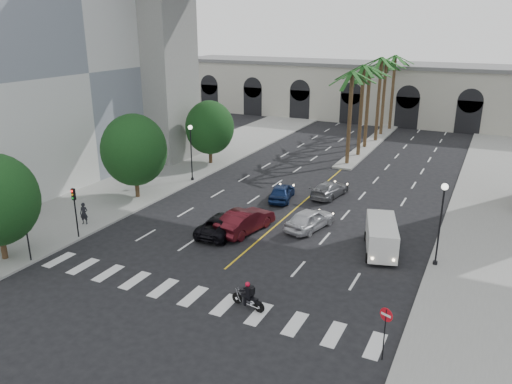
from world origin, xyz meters
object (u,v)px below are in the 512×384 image
object	(u,v)px
do_not_enter_sign	(386,323)
pedestrian_a	(84,213)
car_a	(310,219)
car_e	(282,192)
lamp_post_left_far	(191,148)
car_c	(221,225)
lamp_post_right	(441,218)
traffic_signal_far	(75,205)
traffic_signal_near	(25,225)
car_d	(330,189)
car_b	(245,221)
cargo_van	(381,236)
motorcycle_rider	(249,297)
pedestrian_b	(33,205)

from	to	relation	value
do_not_enter_sign	pedestrian_a	bearing A→B (deg)	-171.24
car_a	car_e	size ratio (longest dim) A/B	1.07
lamp_post_left_far	car_a	distance (m)	15.22
car_c	pedestrian_a	xyz separation A→B (m)	(-9.74, -3.18, 0.28)
lamp_post_right	traffic_signal_far	distance (m)	23.62
traffic_signal_near	car_d	distance (m)	23.91
car_b	pedestrian_a	distance (m)	11.88
cargo_van	car_a	bearing A→B (deg)	147.48
car_c	cargo_van	xyz separation A→B (m)	(10.79, 1.88, 0.47)
lamp_post_right	do_not_enter_sign	size ratio (longest dim) A/B	2.04
car_a	pedestrian_a	world-z (taller)	pedestrian_a
do_not_enter_sign	traffic_signal_near	bearing A→B (deg)	-156.75
do_not_enter_sign	car_a	bearing A→B (deg)	145.66
car_d	pedestrian_a	size ratio (longest dim) A/B	2.83
traffic_signal_far	car_b	xyz separation A→B (m)	(9.80, 6.17, -1.67)
car_c	do_not_enter_sign	distance (m)	16.16
car_e	do_not_enter_sign	world-z (taller)	do_not_enter_sign
car_d	car_a	bearing A→B (deg)	106.35
motorcycle_rider	pedestrian_b	world-z (taller)	pedestrian_b
lamp_post_right	car_c	xyz separation A→B (m)	(-14.27, -1.36, -2.54)
motorcycle_rider	car_c	xyz separation A→B (m)	(-6.14, 7.84, -0.00)
motorcycle_rider	pedestrian_b	distance (m)	20.88
lamp_post_right	pedestrian_a	distance (m)	24.53
motorcycle_rider	pedestrian_b	xyz separation A→B (m)	(-20.47, 4.10, 0.36)
car_c	traffic_signal_far	bearing A→B (deg)	27.44
pedestrian_a	cargo_van	bearing A→B (deg)	-7.38
lamp_post_right	cargo_van	world-z (taller)	lamp_post_right
do_not_enter_sign	traffic_signal_far	bearing A→B (deg)	-167.16
car_a	cargo_van	distance (m)	5.74
traffic_signal_near	motorcycle_rider	xyz separation A→B (m)	(14.58, 1.30, -1.83)
car_e	traffic_signal_near	bearing A→B (deg)	49.91
car_b	car_e	distance (m)	7.31
pedestrian_b	do_not_enter_sign	world-z (taller)	do_not_enter_sign
lamp_post_left_far	pedestrian_a	world-z (taller)	lamp_post_left_far
car_c	car_d	distance (m)	11.81
car_c	pedestrian_a	distance (m)	10.25
do_not_enter_sign	motorcycle_rider	bearing A→B (deg)	-166.28
lamp_post_right	traffic_signal_far	world-z (taller)	lamp_post_right
traffic_signal_far	car_a	xyz separation A→B (m)	(13.74, 8.66, -1.75)
cargo_van	car_d	bearing A→B (deg)	109.41
lamp_post_left_far	lamp_post_right	world-z (taller)	same
pedestrian_b	do_not_enter_sign	xyz separation A→B (m)	(27.69, -5.27, 0.86)
motorcycle_rider	pedestrian_b	bearing A→B (deg)	179.76
lamp_post_left_far	car_e	size ratio (longest dim) A/B	1.28
traffic_signal_far	car_d	world-z (taller)	traffic_signal_far
traffic_signal_far	car_b	size ratio (longest dim) A/B	0.71
car_a	motorcycle_rider	bearing A→B (deg)	107.59
lamp_post_left_far	pedestrian_a	size ratio (longest dim) A/B	3.31
traffic_signal_near	car_e	world-z (taller)	traffic_signal_near
pedestrian_b	car_e	bearing A→B (deg)	33.55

